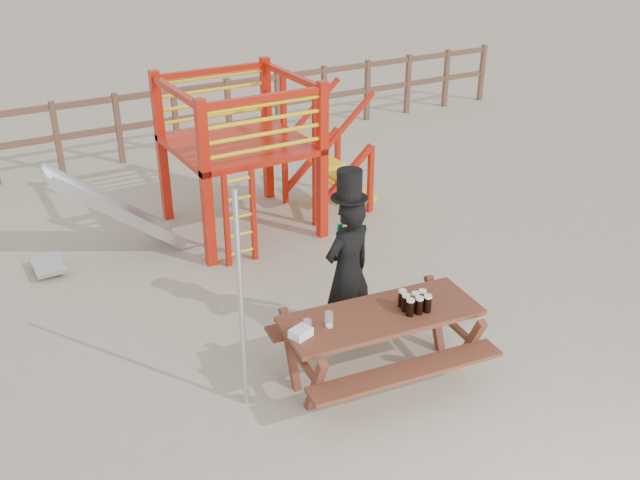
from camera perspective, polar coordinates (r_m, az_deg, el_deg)
The scene contains 10 objects.
ground at distance 7.13m, azimuth 4.68°, elevation -9.99°, with size 60.00×60.00×0.00m, color tan.
back_fence at distance 12.63m, azimuth -13.69°, elevation 9.59°, with size 15.09×0.09×1.20m.
playground_fort at distance 9.49m, azimuth -6.83°, elevation 6.80°, with size 4.71×1.84×2.10m.
picnic_table at distance 6.73m, azimuth 4.84°, elevation -7.79°, with size 1.99×1.49×0.72m.
man_with_hat at distance 7.07m, azimuth 2.24°, elevation -2.22°, with size 0.64×0.48×1.87m.
metal_pole at distance 6.09m, azimuth -6.34°, elevation -5.15°, with size 0.05×0.05×2.10m, color #B2B2B7.
parasol_base at distance 8.08m, azimuth 10.38°, elevation -5.11°, with size 0.50×0.50×0.21m.
paper_bag at distance 6.22m, azimuth -1.55°, elevation -7.43°, with size 0.18×0.14×0.08m, color white.
stout_pints at distance 6.62m, azimuth 7.57°, elevation -4.95°, with size 0.27×0.27×0.17m.
empty_glasses at distance 6.29m, azimuth -0.13°, elevation -6.73°, with size 0.30×0.09×0.15m.
Camera 1 is at (-3.38, -4.66, 4.21)m, focal length 40.00 mm.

